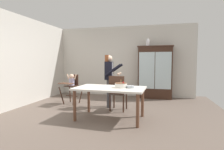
{
  "coord_description": "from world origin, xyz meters",
  "views": [
    {
      "loc": [
        1.31,
        -4.38,
        1.34
      ],
      "look_at": [
        0.02,
        0.7,
        0.95
      ],
      "focal_mm": 29.0,
      "sensor_mm": 36.0,
      "label": 1
    }
  ],
  "objects_px": {
    "ceramic_vase": "(148,43)",
    "serving_bowl": "(131,87)",
    "dining_table": "(110,91)",
    "birthday_cake": "(121,85)",
    "china_cabinet": "(155,72)",
    "dining_chair_far_side": "(118,91)",
    "high_chair_with_toddler": "(71,83)",
    "adult_person": "(109,74)"
  },
  "relations": [
    {
      "from": "adult_person",
      "to": "serving_bowl",
      "type": "xyz_separation_m",
      "value": [
        0.78,
        -1.04,
        -0.2
      ]
    },
    {
      "from": "dining_table",
      "to": "birthday_cake",
      "type": "bearing_deg",
      "value": 8.9
    },
    {
      "from": "ceramic_vase",
      "to": "china_cabinet",
      "type": "bearing_deg",
      "value": -0.79
    },
    {
      "from": "ceramic_vase",
      "to": "serving_bowl",
      "type": "distance_m",
      "value": 2.98
    },
    {
      "from": "china_cabinet",
      "to": "dining_chair_far_side",
      "type": "height_order",
      "value": "china_cabinet"
    },
    {
      "from": "china_cabinet",
      "to": "ceramic_vase",
      "type": "distance_m",
      "value": 1.1
    },
    {
      "from": "china_cabinet",
      "to": "adult_person",
      "type": "height_order",
      "value": "china_cabinet"
    },
    {
      "from": "ceramic_vase",
      "to": "high_chair_with_toddler",
      "type": "height_order",
      "value": "ceramic_vase"
    },
    {
      "from": "dining_table",
      "to": "birthday_cake",
      "type": "relative_size",
      "value": 5.87
    },
    {
      "from": "adult_person",
      "to": "dining_table",
      "type": "xyz_separation_m",
      "value": [
        0.3,
        -1.06,
        -0.32
      ]
    },
    {
      "from": "birthday_cake",
      "to": "dining_chair_far_side",
      "type": "xyz_separation_m",
      "value": [
        -0.22,
        0.65,
        -0.24
      ]
    },
    {
      "from": "serving_bowl",
      "to": "adult_person",
      "type": "bearing_deg",
      "value": 126.89
    },
    {
      "from": "adult_person",
      "to": "birthday_cake",
      "type": "xyz_separation_m",
      "value": [
        0.55,
        -1.02,
        -0.17
      ]
    },
    {
      "from": "high_chair_with_toddler",
      "to": "serving_bowl",
      "type": "bearing_deg",
      "value": -20.88
    },
    {
      "from": "serving_bowl",
      "to": "china_cabinet",
      "type": "bearing_deg",
      "value": 79.64
    },
    {
      "from": "birthday_cake",
      "to": "serving_bowl",
      "type": "relative_size",
      "value": 1.56
    },
    {
      "from": "dining_chair_far_side",
      "to": "china_cabinet",
      "type": "bearing_deg",
      "value": -111.78
    },
    {
      "from": "ceramic_vase",
      "to": "high_chair_with_toddler",
      "type": "distance_m",
      "value": 3.07
    },
    {
      "from": "high_chair_with_toddler",
      "to": "serving_bowl",
      "type": "height_order",
      "value": "high_chair_with_toddler"
    },
    {
      "from": "ceramic_vase",
      "to": "high_chair_with_toddler",
      "type": "bearing_deg",
      "value": -145.75
    },
    {
      "from": "birthday_cake",
      "to": "china_cabinet",
      "type": "bearing_deg",
      "value": 74.93
    },
    {
      "from": "birthday_cake",
      "to": "serving_bowl",
      "type": "distance_m",
      "value": 0.23
    },
    {
      "from": "dining_table",
      "to": "serving_bowl",
      "type": "xyz_separation_m",
      "value": [
        0.48,
        0.02,
        0.12
      ]
    },
    {
      "from": "china_cabinet",
      "to": "dining_chair_far_side",
      "type": "distance_m",
      "value": 2.27
    },
    {
      "from": "china_cabinet",
      "to": "dining_table",
      "type": "bearing_deg",
      "value": -109.72
    },
    {
      "from": "china_cabinet",
      "to": "birthday_cake",
      "type": "distance_m",
      "value": 2.78
    },
    {
      "from": "ceramic_vase",
      "to": "birthday_cake",
      "type": "bearing_deg",
      "value": -99.5
    },
    {
      "from": "serving_bowl",
      "to": "high_chair_with_toddler",
      "type": "bearing_deg",
      "value": 150.76
    },
    {
      "from": "china_cabinet",
      "to": "ceramic_vase",
      "type": "height_order",
      "value": "ceramic_vase"
    },
    {
      "from": "adult_person",
      "to": "dining_chair_far_side",
      "type": "bearing_deg",
      "value": -143.38
    },
    {
      "from": "dining_table",
      "to": "birthday_cake",
      "type": "height_order",
      "value": "birthday_cake"
    },
    {
      "from": "high_chair_with_toddler",
      "to": "dining_table",
      "type": "relative_size",
      "value": 0.58
    },
    {
      "from": "ceramic_vase",
      "to": "dining_chair_far_side",
      "type": "bearing_deg",
      "value": -108.3
    },
    {
      "from": "china_cabinet",
      "to": "adult_person",
      "type": "relative_size",
      "value": 1.24
    },
    {
      "from": "dining_table",
      "to": "dining_chair_far_side",
      "type": "bearing_deg",
      "value": 87.5
    },
    {
      "from": "dining_table",
      "to": "dining_chair_far_side",
      "type": "xyz_separation_m",
      "value": [
        0.03,
        0.69,
        -0.1
      ]
    },
    {
      "from": "dining_table",
      "to": "birthday_cake",
      "type": "xyz_separation_m",
      "value": [
        0.25,
        0.04,
        0.14
      ]
    },
    {
      "from": "ceramic_vase",
      "to": "adult_person",
      "type": "distance_m",
      "value": 2.2
    },
    {
      "from": "birthday_cake",
      "to": "ceramic_vase",
      "type": "bearing_deg",
      "value": 80.5
    },
    {
      "from": "adult_person",
      "to": "dining_table",
      "type": "bearing_deg",
      "value": -169.12
    },
    {
      "from": "serving_bowl",
      "to": "birthday_cake",
      "type": "bearing_deg",
      "value": 176.09
    },
    {
      "from": "dining_chair_far_side",
      "to": "birthday_cake",
      "type": "bearing_deg",
      "value": 112.1
    }
  ]
}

